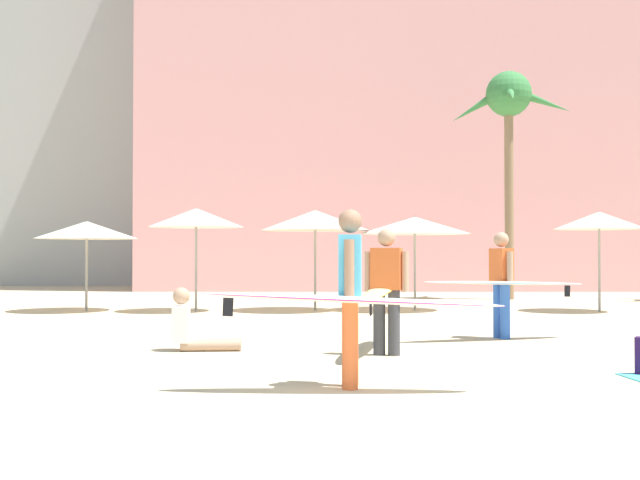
{
  "coord_description": "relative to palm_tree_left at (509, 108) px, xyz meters",
  "views": [
    {
      "loc": [
        -0.38,
        -5.89,
        1.32
      ],
      "look_at": [
        -0.44,
        4.88,
        1.54
      ],
      "focal_mm": 45.5,
      "sensor_mm": 36.0,
      "label": 1
    }
  ],
  "objects": [
    {
      "name": "ground",
      "position": [
        -5.28,
        -18.89,
        -5.86
      ],
      "size": [
        120.0,
        120.0,
        0.0
      ],
      "primitive_type": "plane",
      "color": "#C6B28C"
    },
    {
      "name": "hotel_pink",
      "position": [
        -3.26,
        9.29,
        3.78
      ],
      "size": [
        18.98,
        8.4,
        19.28
      ],
      "primitive_type": "cube",
      "color": "pink",
      "rests_on": "ground"
    },
    {
      "name": "hotel_tower_gray",
      "position": [
        -17.55,
        15.84,
        5.48
      ],
      "size": [
        14.59,
        9.89,
        22.67
      ],
      "primitive_type": "cube",
      "color": "#A8A8A3",
      "rests_on": "ground"
    },
    {
      "name": "palm_tree_left",
      "position": [
        0.0,
        0.0,
        0.0
      ],
      "size": [
        3.67,
        3.78,
        7.0
      ],
      "color": "#896B4C",
      "rests_on": "ground"
    },
    {
      "name": "cafe_umbrella_0",
      "position": [
        -3.46,
        -5.04,
        -3.79
      ],
      "size": [
        2.71,
        2.71,
        2.28
      ],
      "color": "gray",
      "rests_on": "ground"
    },
    {
      "name": "cafe_umbrella_1",
      "position": [
        -8.73,
        -5.45,
        -3.62
      ],
      "size": [
        2.27,
        2.27,
        2.47
      ],
      "color": "gray",
      "rests_on": "ground"
    },
    {
      "name": "cafe_umbrella_3",
      "position": [
        0.89,
        -5.46,
        -3.69
      ],
      "size": [
        2.11,
        2.11,
        2.38
      ],
      "color": "gray",
      "rests_on": "ground"
    },
    {
      "name": "cafe_umbrella_4",
      "position": [
        -11.38,
        -5.34,
        -3.91
      ],
      "size": [
        2.45,
        2.45,
        2.16
      ],
      "color": "gray",
      "rests_on": "ground"
    },
    {
      "name": "cafe_umbrella_5",
      "position": [
        -5.88,
        -5.2,
        -3.67
      ],
      "size": [
        2.64,
        2.64,
        2.43
      ],
      "color": "gray",
      "rests_on": "ground"
    },
    {
      "name": "person_mid_right",
      "position": [
        -4.83,
        -13.83,
        -4.94
      ],
      "size": [
        0.98,
        2.83,
        1.69
      ],
      "rotation": [
        0.0,
        0.0,
        1.29
      ],
      "color": "#3D3D42",
      "rests_on": "ground"
    },
    {
      "name": "person_near_right",
      "position": [
        -5.4,
        -16.75,
        -4.91
      ],
      "size": [
        3.0,
        0.8,
        1.8
      ],
      "rotation": [
        0.0,
        0.0,
        6.21
      ],
      "color": "orange",
      "rests_on": "ground"
    },
    {
      "name": "person_mid_center",
      "position": [
        -2.82,
        -11.88,
        -4.94
      ],
      "size": [
        2.8,
        1.21,
        1.71
      ],
      "rotation": [
        0.0,
        0.0,
        3.48
      ],
      "color": "blue",
      "rests_on": "ground"
    },
    {
      "name": "person_far_left",
      "position": [
        -7.49,
        -13.44,
        -5.56
      ],
      "size": [
        0.97,
        0.45,
        0.88
      ],
      "rotation": [
        0.0,
        0.0,
        0.07
      ],
      "color": "tan",
      "rests_on": "ground"
    }
  ]
}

